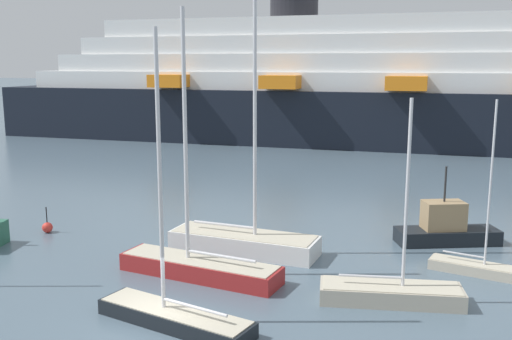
% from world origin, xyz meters
% --- Properties ---
extents(ground_plane, '(600.00, 600.00, 0.00)m').
position_xyz_m(ground_plane, '(0.00, 0.00, 0.00)').
color(ground_plane, slate).
extents(sailboat_0, '(7.67, 3.12, 11.62)m').
position_xyz_m(sailboat_0, '(-0.15, 5.11, 0.59)').
color(sailboat_0, maroon).
rests_on(sailboat_0, ground_plane).
extents(sailboat_1, '(7.65, 3.06, 15.00)m').
position_xyz_m(sailboat_1, '(0.81, 8.88, 0.70)').
color(sailboat_1, white).
rests_on(sailboat_1, ground_plane).
extents(sailboat_2, '(5.71, 2.35, 8.06)m').
position_xyz_m(sailboat_2, '(8.13, 4.46, 0.44)').
color(sailboat_2, '#BCB29E').
rests_on(sailboat_2, ground_plane).
extents(sailboat_3, '(6.36, 3.16, 10.52)m').
position_xyz_m(sailboat_3, '(0.67, 0.34, 0.50)').
color(sailboat_3, black).
rests_on(sailboat_3, ground_plane).
extents(sailboat_4, '(4.21, 2.14, 7.81)m').
position_xyz_m(sailboat_4, '(11.74, 8.67, 0.37)').
color(sailboat_4, '#BCB29E').
rests_on(sailboat_4, ground_plane).
extents(fishing_boat_0, '(5.55, 3.32, 4.11)m').
position_xyz_m(fishing_boat_0, '(10.62, 13.01, 0.80)').
color(fishing_boat_0, black).
rests_on(fishing_boat_0, ground_plane).
extents(channel_buoy_1, '(0.58, 0.58, 1.47)m').
position_xyz_m(channel_buoy_1, '(-10.74, 9.27, 0.30)').
color(channel_buoy_1, red).
rests_on(channel_buoy_1, ground_plane).
extents(cruise_ship, '(114.48, 21.31, 20.17)m').
position_xyz_m(cruise_ship, '(14.78, 51.71, 6.47)').
color(cruise_ship, black).
rests_on(cruise_ship, ground_plane).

